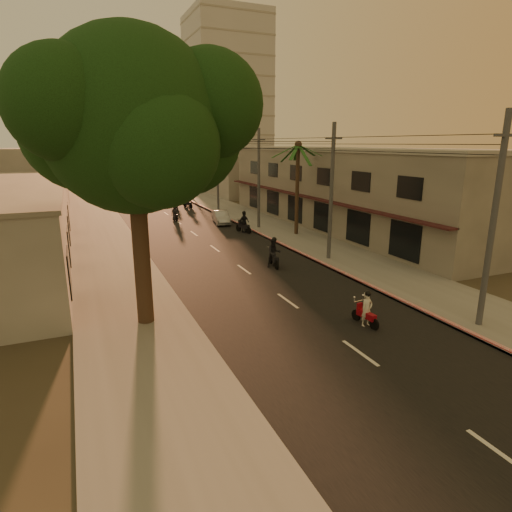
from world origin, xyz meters
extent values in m
plane|color=#383023|center=(0.00, 0.00, 0.00)|extent=(160.00, 160.00, 0.00)
cube|color=black|center=(0.00, 20.00, 0.01)|extent=(10.00, 140.00, 0.02)
cube|color=slate|center=(7.50, 20.00, 0.06)|extent=(5.00, 140.00, 0.12)
cube|color=slate|center=(-7.50, 20.00, 0.06)|extent=(5.00, 140.00, 0.12)
cube|color=red|center=(5.10, 15.00, 0.10)|extent=(0.20, 60.00, 0.20)
cube|color=gray|center=(14.00, 18.00, 3.50)|extent=(8.00, 34.00, 7.00)
cube|color=#A6A096|center=(14.00, 18.00, 7.15)|extent=(8.20, 34.20, 0.30)
cube|color=#391617|center=(9.70, 18.00, 3.10)|extent=(0.80, 34.00, 0.12)
cube|color=#B7B5B2|center=(16.00, 56.00, 14.00)|extent=(12.00, 12.00, 28.00)
cylinder|color=black|center=(-7.00, 2.00, 3.00)|extent=(0.70, 0.70, 6.00)
cylinder|color=black|center=(-6.20, 2.40, 6.00)|extent=(1.22, 2.17, 3.04)
cylinder|color=black|center=(-7.60, 1.70, 6.20)|extent=(1.31, 1.49, 2.73)
sphere|color=black|center=(-7.00, 2.00, 8.50)|extent=(7.20, 7.20, 7.20)
sphere|color=black|center=(-4.80, 3.00, 8.00)|extent=(5.20, 5.20, 5.20)
sphere|color=black|center=(-8.80, 2.80, 8.20)|extent=(4.80, 4.80, 4.80)
sphere|color=black|center=(-6.40, 0.20, 7.60)|extent=(4.60, 4.60, 4.60)
sphere|color=black|center=(-4.00, 1.50, 9.20)|extent=(4.40, 4.40, 4.40)
sphere|color=black|center=(-9.40, 0.80, 9.00)|extent=(4.00, 4.00, 4.00)
sphere|color=black|center=(-5.80, 4.40, 9.60)|extent=(4.40, 4.40, 4.40)
cylinder|color=black|center=(8.00, 16.00, 3.80)|extent=(0.32, 0.32, 7.60)
sphere|color=black|center=(8.00, 16.00, 7.60)|extent=(0.60, 0.60, 0.60)
cylinder|color=#38383A|center=(6.20, -4.00, 4.50)|extent=(0.26, 0.26, 9.00)
cube|color=#38383A|center=(6.20, -4.00, 8.00)|extent=(1.20, 0.12, 0.12)
cylinder|color=#38383A|center=(6.20, 8.00, 4.50)|extent=(0.26, 0.26, 9.00)
cube|color=#38383A|center=(6.20, 8.00, 8.00)|extent=(1.20, 0.12, 0.12)
cylinder|color=#38383A|center=(6.20, 20.00, 4.50)|extent=(0.26, 0.26, 9.00)
cube|color=#38383A|center=(6.20, 20.00, 8.00)|extent=(1.20, 0.12, 0.12)
cylinder|color=#38383A|center=(6.20, 32.00, 4.50)|extent=(0.26, 0.26, 9.00)
cube|color=#38383A|center=(6.20, 32.00, 8.00)|extent=(1.20, 0.12, 0.12)
cylinder|color=#38383A|center=(6.20, 44.00, 4.50)|extent=(0.26, 0.26, 9.00)
cube|color=#38383A|center=(6.20, 44.00, 8.00)|extent=(1.20, 0.12, 0.12)
cube|color=#A6A096|center=(14.00, 45.00, 3.00)|extent=(8.00, 14.00, 6.00)
cube|color=#A6A096|center=(-14.00, 34.00, 2.20)|extent=(8.00, 14.00, 4.40)
cube|color=#A6A096|center=(-14.00, 52.00, 3.50)|extent=(8.00, 14.00, 7.00)
cylinder|color=black|center=(1.71, -1.37, 0.25)|extent=(0.14, 0.51, 0.51)
cylinder|color=black|center=(1.82, -2.50, 0.25)|extent=(0.14, 0.51, 0.51)
cube|color=maroon|center=(1.77, -2.00, 0.50)|extent=(0.35, 1.02, 0.27)
cube|color=maroon|center=(1.72, -1.55, 0.64)|extent=(0.28, 0.12, 0.54)
cylinder|color=silver|center=(1.71, -1.44, 0.95)|extent=(0.50, 0.09, 0.04)
imported|color=beige|center=(1.77, -2.00, 0.76)|extent=(0.63, 0.47, 1.53)
sphere|color=black|center=(1.77, -2.00, 1.48)|extent=(0.27, 0.27, 0.27)
sphere|color=silver|center=(1.46, -1.48, 1.18)|extent=(0.11, 0.11, 0.11)
sphere|color=silver|center=(1.97, -1.43, 1.18)|extent=(0.11, 0.11, 0.11)
cylinder|color=black|center=(2.13, 8.61, 0.31)|extent=(0.21, 0.63, 0.62)
cylinder|color=black|center=(1.91, 7.25, 0.31)|extent=(0.21, 0.63, 0.62)
cube|color=black|center=(2.01, 7.85, 0.61)|extent=(0.50, 1.24, 0.33)
cube|color=black|center=(2.10, 8.39, 0.77)|extent=(0.34, 0.16, 0.66)
cylinder|color=silver|center=(2.12, 8.52, 1.16)|extent=(0.60, 0.14, 0.04)
imported|color=black|center=(2.01, 7.85, 0.92)|extent=(1.12, 0.99, 1.85)
sphere|color=black|center=(2.01, 7.85, 1.80)|extent=(0.33, 0.33, 0.33)
cylinder|color=black|center=(3.95, 19.37, 0.31)|extent=(0.30, 0.62, 0.62)
cylinder|color=black|center=(4.39, 18.07, 0.31)|extent=(0.30, 0.62, 0.62)
cube|color=black|center=(4.20, 18.64, 0.61)|extent=(0.68, 1.25, 0.33)
cube|color=black|center=(4.02, 19.16, 0.77)|extent=(0.35, 0.21, 0.66)
cylinder|color=silver|center=(3.98, 19.29, 1.16)|extent=(0.59, 0.23, 0.04)
imported|color=black|center=(4.20, 18.64, 0.93)|extent=(1.36, 1.11, 1.86)
sphere|color=black|center=(4.20, 18.64, 1.81)|extent=(0.33, 0.33, 0.33)
cylinder|color=black|center=(-0.03, 27.74, 0.28)|extent=(0.11, 0.56, 0.56)
cylinder|color=black|center=(-0.05, 26.49, 0.28)|extent=(0.11, 0.56, 0.56)
cube|color=black|center=(-0.04, 27.04, 0.55)|extent=(0.30, 1.10, 0.30)
cube|color=black|center=(-0.03, 27.54, 0.70)|extent=(0.30, 0.10, 0.60)
cylinder|color=silver|center=(-0.03, 27.66, 1.05)|extent=(0.55, 0.05, 0.04)
imported|color=black|center=(-0.04, 27.04, 0.84)|extent=(0.84, 0.56, 1.68)
sphere|color=black|center=(-0.04, 27.04, 1.63)|extent=(0.30, 0.30, 0.30)
cylinder|color=black|center=(3.15, 35.90, 0.31)|extent=(0.29, 0.62, 0.62)
cylinder|color=black|center=(3.55, 34.58, 0.31)|extent=(0.29, 0.62, 0.62)
cube|color=black|center=(3.37, 35.16, 0.61)|extent=(0.65, 1.25, 0.33)
cube|color=black|center=(3.21, 35.69, 0.77)|extent=(0.35, 0.20, 0.66)
cylinder|color=silver|center=(3.17, 35.81, 1.16)|extent=(0.59, 0.21, 0.04)
imported|color=black|center=(3.37, 35.16, 0.93)|extent=(1.58, 1.36, 1.86)
sphere|color=black|center=(3.37, 35.16, 1.81)|extent=(0.33, 0.33, 0.33)
imported|color=#94979C|center=(3.75, 23.62, 0.64)|extent=(2.53, 4.29, 1.28)
cylinder|color=black|center=(2.02, 37.00, 0.26)|extent=(0.13, 0.52, 0.52)
cylinder|color=black|center=(2.11, 35.85, 0.26)|extent=(0.13, 0.52, 0.52)
cube|color=black|center=(2.07, 36.36, 0.51)|extent=(0.34, 1.03, 0.28)
cube|color=black|center=(2.03, 36.81, 0.65)|extent=(0.28, 0.11, 0.55)
cylinder|color=silver|center=(2.03, 36.93, 0.97)|extent=(0.51, 0.08, 0.04)
imported|color=black|center=(2.07, 36.36, 0.77)|extent=(0.84, 0.61, 1.55)
sphere|color=black|center=(2.07, 36.36, 1.50)|extent=(0.28, 0.28, 0.28)
camera|label=1|loc=(-9.39, -15.98, 7.70)|focal=30.00mm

